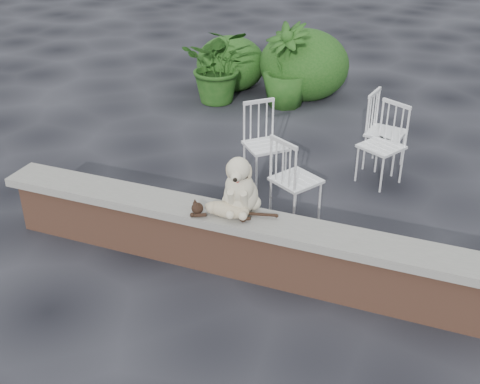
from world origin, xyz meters
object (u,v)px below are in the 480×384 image
at_px(chair_c, 296,178).
at_px(dog, 241,181).
at_px(cat, 226,209).
at_px(chair_b, 382,145).
at_px(chair_a, 265,144).
at_px(chair_e, 386,131).
at_px(potted_plant_b, 286,66).
at_px(potted_plant_a, 219,64).

bearing_deg(chair_c, dog, 107.40).
xyz_separation_m(cat, chair_b, (0.96, 2.27, -0.19)).
bearing_deg(dog, chair_a, 90.70).
distance_m(chair_e, potted_plant_b, 2.39).
bearing_deg(potted_plant_b, dog, -77.63).
distance_m(chair_a, potted_plant_b, 2.54).
xyz_separation_m(cat, potted_plant_b, (-0.82, 4.28, -0.03)).
bearing_deg(cat, chair_a, 87.24).
distance_m(chair_a, chair_b, 1.33).
distance_m(dog, chair_e, 2.71).
height_order(chair_b, potted_plant_b, potted_plant_b).
distance_m(chair_b, potted_plant_b, 2.69).
height_order(cat, chair_e, chair_e).
distance_m(chair_a, chair_c, 0.89).
bearing_deg(chair_c, potted_plant_b, -40.16).
xyz_separation_m(dog, chair_b, (0.88, 2.12, -0.40)).
bearing_deg(potted_plant_b, chair_b, -48.29).
bearing_deg(chair_e, chair_a, 134.81).
bearing_deg(chair_a, cat, -124.85).
relative_size(chair_a, potted_plant_b, 0.75).
distance_m(chair_a, potted_plant_a, 2.75).
xyz_separation_m(chair_b, chair_c, (-0.66, -1.15, 0.00)).
relative_size(chair_a, potted_plant_a, 0.79).
bearing_deg(cat, potted_plant_a, 102.63).
height_order(dog, chair_b, dog).
bearing_deg(potted_plant_a, dog, -64.16).
bearing_deg(chair_a, potted_plant_b, 58.97).
xyz_separation_m(chair_c, potted_plant_b, (-1.13, 3.15, 0.16)).
xyz_separation_m(chair_a, chair_b, (1.24, 0.47, 0.00)).
xyz_separation_m(potted_plant_a, potted_plant_b, (0.99, 0.21, 0.03)).
relative_size(dog, chair_e, 0.62).
bearing_deg(potted_plant_b, potted_plant_a, -168.11).
bearing_deg(potted_plant_b, chair_a, -77.49).
bearing_deg(chair_b, chair_a, -130.84).
relative_size(chair_e, potted_plant_a, 0.79).
distance_m(cat, chair_b, 2.47).
relative_size(cat, chair_c, 0.95).
height_order(cat, chair_b, chair_b).
relative_size(cat, chair_a, 0.95).
xyz_separation_m(cat, chair_c, (0.30, 1.12, -0.19)).
bearing_deg(dog, potted_plant_b, 90.92).
height_order(chair_a, potted_plant_b, potted_plant_b).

